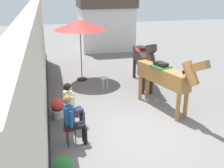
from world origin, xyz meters
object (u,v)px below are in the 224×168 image
Objects in this scene: satchel_bag at (76,112)px; saddled_horse_near at (165,76)px; seated_visitor_near at (72,118)px; spare_stool_white at (104,79)px; saddled_horse_far at (143,58)px; flower_planter_far at (57,108)px; seated_visitor_far at (71,103)px; cafe_parasol at (80,25)px.

saddled_horse_near is at bearing 89.99° from satchel_bag.
seated_visitor_near is 4.19m from spare_stool_white.
satchel_bag is (-2.94, -2.07, -1.06)m from saddled_horse_far.
seated_visitor_near is at bearing -79.31° from flower_planter_far.
saddled_horse_near is at bearing 10.36° from seated_visitor_far.
saddled_horse_near is (3.13, 1.47, 0.38)m from seated_visitor_near.
satchel_bag is at bearing 75.71° from seated_visitor_far.
spare_stool_white is (1.55, 2.93, -0.38)m from seated_visitor_far.
seated_visitor_far is at bearing -62.99° from flower_planter_far.
cafe_parasol reaches higher than spare_stool_white.
saddled_horse_far reaches higher than satchel_bag.
saddled_horse_far is at bearing 30.73° from flower_planter_far.
seated_visitor_far is 4.96× the size of satchel_bag.
saddled_horse_far is (0.08, 2.29, 0.00)m from saddled_horse_near.
flower_planter_far is (-3.52, -2.09, -0.82)m from saddled_horse_far.
cafe_parasol is (-2.32, 1.31, 1.20)m from saddled_horse_far.
seated_visitor_near is at bearing -112.86° from spare_stool_white.
cafe_parasol is (-2.25, 3.59, 1.20)m from saddled_horse_near.
flower_planter_far is at bearing 100.69° from seated_visitor_near.
satchel_bag is at bearing 2.53° from flower_planter_far.
saddled_horse_far is 2.92m from cafe_parasol.
satchel_bag is at bearing -122.10° from spare_stool_white.
seated_visitor_near is 3.48m from saddled_horse_near.
seated_visitor_near is 0.54× the size of cafe_parasol.
seated_visitor_far is 0.47× the size of saddled_horse_far.
seated_visitor_near is 1.75m from flower_planter_far.
cafe_parasol reaches higher than seated_visitor_near.
saddled_horse_far is 6.49× the size of spare_stool_white.
seated_visitor_far reaches higher than satchel_bag.
saddled_horse_near is at bearing -57.54° from spare_stool_white.
cafe_parasol is at bearing 78.91° from seated_visitor_far.
spare_stool_white is at bearing 48.40° from flower_planter_far.
cafe_parasol reaches higher than saddled_horse_near.
saddled_horse_far is 10.67× the size of satchel_bag.
seated_visitor_far reaches higher than flower_planter_far.
saddled_horse_near is at bearing -58.01° from cafe_parasol.
flower_planter_far is 0.25× the size of cafe_parasol.
saddled_horse_far reaches higher than spare_stool_white.
cafe_parasol reaches higher than satchel_bag.
saddled_horse_near reaches higher than seated_visitor_near.
spare_stool_white is at bearing 67.14° from seated_visitor_near.
seated_visitor_far is 4.52m from cafe_parasol.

